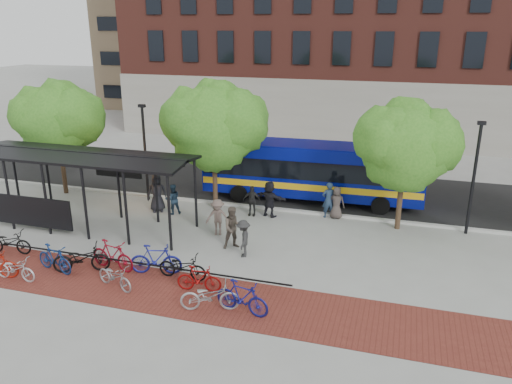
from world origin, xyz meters
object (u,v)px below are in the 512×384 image
(pedestrian_9, at_px, (243,238))
(pedestrian_7, at_px, (328,200))
(pedestrian_2, at_px, (173,199))
(pedestrian_4, at_px, (252,201))
(bus_shelter, at_px, (78,164))
(bike_3, at_px, (54,259))
(bike_10, at_px, (210,296))
(pedestrian_5, at_px, (270,199))
(tree_c, at_px, (407,143))
(lamp_post_right, at_px, (474,175))
(bike_5, at_px, (112,255))
(bike_11, at_px, (242,297))
(bike_8, at_px, (182,266))
(bike_4, at_px, (81,258))
(pedestrian_0, at_px, (157,193))
(bus, at_px, (312,168))
(bike_9, at_px, (199,279))
(tree_a, at_px, (59,118))
(bike_6, at_px, (115,276))
(pedestrian_8, at_px, (233,228))
(bike_0, at_px, (9,242))
(bike_2, at_px, (15,269))
(bike_7, at_px, (156,259))
(tree_b, at_px, (216,123))
(pedestrian_6, at_px, (337,203))
(lamp_post_left, at_px, (145,150))
(pedestrian_3, at_px, (218,217))

(pedestrian_9, bearing_deg, pedestrian_7, 140.92)
(pedestrian_2, height_order, pedestrian_4, pedestrian_2)
(bus_shelter, height_order, bike_3, bus_shelter)
(bike_10, distance_m, pedestrian_5, 8.76)
(tree_c, bearing_deg, bus_shelter, -164.94)
(lamp_post_right, bearing_deg, bike_5, -150.26)
(bus_shelter, xyz_separation_m, bike_11, (9.47, -5.06, -2.42))
(bike_8, bearing_deg, bus_shelter, 62.52)
(bike_4, relative_size, pedestrian_5, 1.18)
(bike_10, height_order, pedestrian_9, pedestrian_9)
(pedestrian_0, xyz_separation_m, pedestrian_9, (5.75, -3.66, -0.20))
(bus, relative_size, bike_9, 7.13)
(bus_shelter, xyz_separation_m, tree_a, (-3.77, 3.83, 1.24))
(bike_6, bearing_deg, bike_9, -57.88)
(bike_6, bearing_deg, pedestrian_8, -13.95)
(tree_a, relative_size, bike_0, 3.23)
(bike_2, xyz_separation_m, bike_7, (4.76, 1.94, 0.13))
(bike_8, relative_size, pedestrian_5, 1.05)
(bike_10, bearing_deg, bus_shelter, 40.54)
(lamp_post_right, height_order, bike_3, lamp_post_right)
(bus_shelter, height_order, tree_a, tree_a)
(bike_3, distance_m, bike_6, 2.91)
(bus, distance_m, bike_0, 14.72)
(bike_7, distance_m, pedestrian_2, 6.31)
(tree_a, bearing_deg, pedestrian_8, -20.38)
(tree_b, bearing_deg, bike_9, -73.61)
(bus, height_order, pedestrian_4, bus)
(tree_c, relative_size, pedestrian_0, 3.02)
(bike_9, height_order, pedestrian_6, pedestrian_6)
(bike_6, relative_size, pedestrian_6, 1.10)
(bike_7, height_order, bike_10, bike_7)
(lamp_post_left, xyz_separation_m, bus, (8.42, 2.43, -0.97))
(pedestrian_7, xyz_separation_m, pedestrian_9, (-2.62, -5.30, -0.11))
(bus_shelter, relative_size, pedestrian_3, 6.32)
(bike_3, bearing_deg, pedestrian_0, 8.25)
(pedestrian_3, height_order, pedestrian_9, pedestrian_3)
(bus_shelter, relative_size, pedestrian_5, 5.88)
(bike_6, height_order, pedestrian_9, pedestrian_9)
(tree_a, height_order, bike_7, tree_a)
(pedestrian_5, bearing_deg, bike_6, 86.44)
(bike_10, height_order, pedestrian_2, pedestrian_2)
(bike_10, bearing_deg, pedestrian_5, -15.53)
(bus, xyz_separation_m, bike_2, (-8.80, -11.86, -1.31))
(lamp_post_right, relative_size, bike_4, 2.42)
(pedestrian_0, bearing_deg, pedestrian_9, -61.60)
(bike_0, bearing_deg, bike_8, -97.05)
(bus_shelter, distance_m, bike_5, 5.70)
(bike_3, bearing_deg, pedestrian_9, -48.52)
(bike_3, relative_size, pedestrian_8, 0.99)
(pedestrian_5, height_order, pedestrian_6, pedestrian_5)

